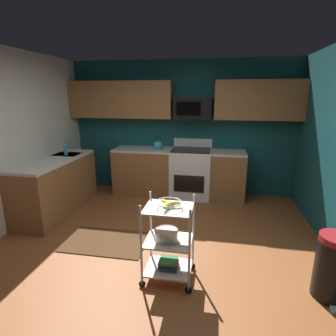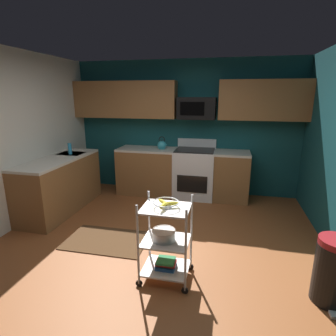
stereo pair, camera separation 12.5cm
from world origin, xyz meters
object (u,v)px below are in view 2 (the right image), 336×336
(mixing_bowl_large, at_px, (164,235))
(kettle, at_px, (162,145))
(dish_soap_bottle, at_px, (70,149))
(oven_range, at_px, (194,173))
(fruit_bowl, at_px, (166,203))
(trash_can, at_px, (333,271))
(book_stack, at_px, (166,264))
(microwave, at_px, (197,108))
(rolling_cart, at_px, (166,241))

(mixing_bowl_large, height_order, kettle, kettle)
(kettle, xyz_separation_m, dish_soap_bottle, (-1.47, -0.83, 0.02))
(oven_range, xyz_separation_m, kettle, (-0.65, -0.00, 0.52))
(dish_soap_bottle, bearing_deg, fruit_bowl, -38.68)
(fruit_bowl, relative_size, trash_can, 0.41)
(oven_range, bearing_deg, trash_can, -57.01)
(book_stack, relative_size, dish_soap_bottle, 1.09)
(oven_range, distance_m, kettle, 0.83)
(microwave, bearing_deg, kettle, -170.48)
(book_stack, bearing_deg, rolling_cart, 108.43)
(oven_range, bearing_deg, microwave, 90.26)
(kettle, height_order, dish_soap_bottle, kettle)
(oven_range, xyz_separation_m, rolling_cart, (0.03, -2.56, -0.03))
(fruit_bowl, xyz_separation_m, mixing_bowl_large, (-0.02, -0.00, -0.36))
(oven_range, relative_size, microwave, 1.57)
(microwave, xyz_separation_m, book_stack, (0.03, -2.66, -1.53))
(rolling_cart, relative_size, fruit_bowl, 3.36)
(kettle, height_order, trash_can, kettle)
(rolling_cart, xyz_separation_m, fruit_bowl, (-0.00, 0.00, 0.42))
(oven_range, xyz_separation_m, dish_soap_bottle, (-2.12, -0.84, 0.54))
(microwave, xyz_separation_m, dish_soap_bottle, (-2.12, -0.94, -0.68))
(fruit_bowl, bearing_deg, trash_can, 0.54)
(kettle, bearing_deg, mixing_bowl_large, -75.68)
(book_stack, bearing_deg, kettle, 104.84)
(kettle, relative_size, trash_can, 0.40)
(oven_range, relative_size, rolling_cart, 1.20)
(fruit_bowl, relative_size, dish_soap_bottle, 1.36)
(dish_soap_bottle, bearing_deg, microwave, 23.97)
(oven_range, distance_m, book_stack, 2.58)
(microwave, distance_m, book_stack, 3.07)
(microwave, height_order, rolling_cart, microwave)
(fruit_bowl, bearing_deg, dish_soap_bottle, 141.32)
(rolling_cart, bearing_deg, fruit_bowl, 180.00)
(oven_range, distance_m, fruit_bowl, 2.59)
(oven_range, relative_size, kettle, 4.17)
(rolling_cart, height_order, dish_soap_bottle, dish_soap_bottle)
(rolling_cart, relative_size, book_stack, 4.18)
(fruit_bowl, height_order, trash_can, fruit_bowl)
(book_stack, height_order, kettle, kettle)
(book_stack, distance_m, dish_soap_bottle, 2.88)
(fruit_bowl, bearing_deg, rolling_cart, 0.00)
(oven_range, xyz_separation_m, microwave, (-0.00, 0.10, 1.22))
(microwave, height_order, book_stack, microwave)
(microwave, distance_m, fruit_bowl, 2.79)
(mixing_bowl_large, distance_m, trash_can, 1.66)
(fruit_bowl, relative_size, mixing_bowl_large, 1.08)
(oven_range, relative_size, book_stack, 5.03)
(oven_range, height_order, book_stack, oven_range)
(book_stack, bearing_deg, fruit_bowl, 123.69)
(microwave, xyz_separation_m, trash_can, (1.65, -2.65, -1.37))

